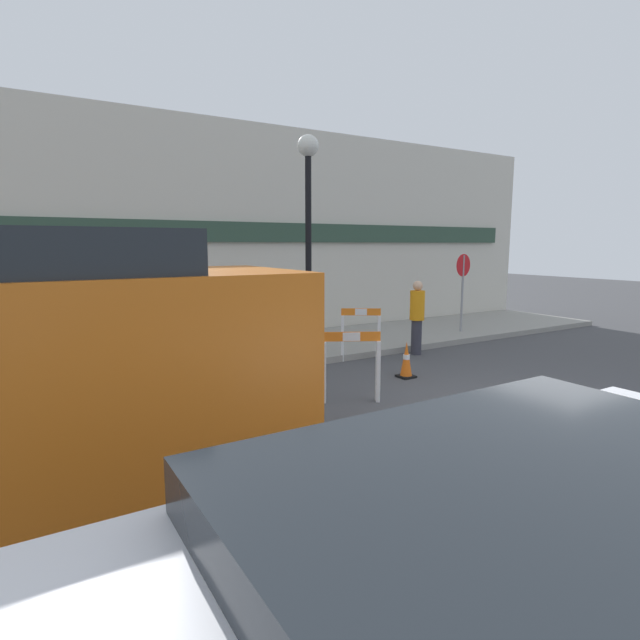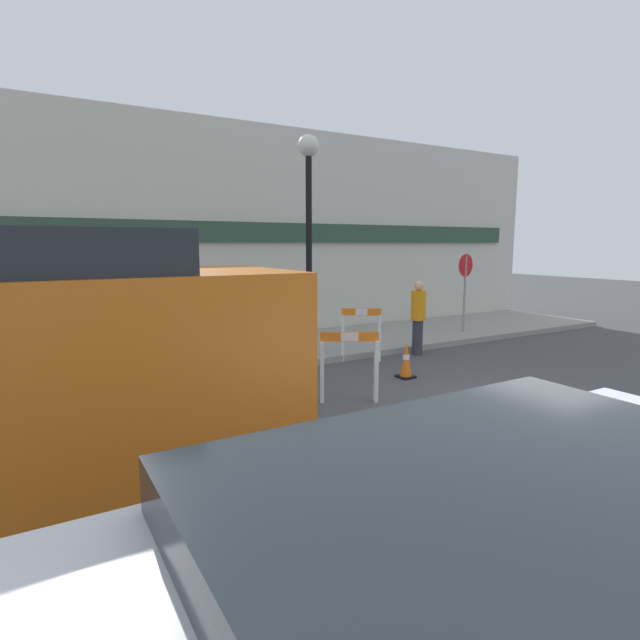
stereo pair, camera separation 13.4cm
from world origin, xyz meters
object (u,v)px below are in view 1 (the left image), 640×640
object	(u,v)px
streetlamp_post	(308,215)
person_pedestrian	(246,316)
stop_sign	(463,280)
person_worker	(417,315)
work_van	(30,367)
parked_car_0	(515,615)

from	to	relation	value
streetlamp_post	person_pedestrian	bearing A→B (deg)	157.70
stop_sign	person_pedestrian	distance (m)	6.25
person_worker	work_van	distance (m)	8.38
person_worker	parked_car_0	world-z (taller)	person_worker
person_worker	work_van	bearing A→B (deg)	12.59
person_pedestrian	work_van	xyz separation A→B (m)	(-4.00, -4.64, 0.41)
streetlamp_post	stop_sign	world-z (taller)	streetlamp_post
person_pedestrian	parked_car_0	bearing A→B (deg)	49.48
person_worker	work_van	xyz separation A→B (m)	(-7.65, -3.39, 0.51)
stop_sign	work_van	bearing A→B (deg)	14.95
person_worker	parked_car_0	xyz separation A→B (m)	(-5.96, -7.22, 0.01)
streetlamp_post	parked_car_0	xyz separation A→B (m)	(-3.55, -7.97, -2.18)
stop_sign	person_pedestrian	bearing A→B (deg)	-10.30
stop_sign	parked_car_0	size ratio (longest dim) A/B	0.46
parked_car_0	person_worker	bearing A→B (deg)	50.47
streetlamp_post	person_worker	xyz separation A→B (m)	(2.41, -0.74, -2.19)
streetlamp_post	person_worker	size ratio (longest dim) A/B	2.71
stop_sign	person_pedestrian	xyz separation A→B (m)	(-6.22, 0.18, -0.54)
stop_sign	person_worker	size ratio (longest dim) A/B	1.25
parked_car_0	stop_sign	bearing A→B (deg)	44.18
work_van	person_pedestrian	bearing A→B (deg)	49.25
work_van	parked_car_0	bearing A→B (deg)	-66.22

